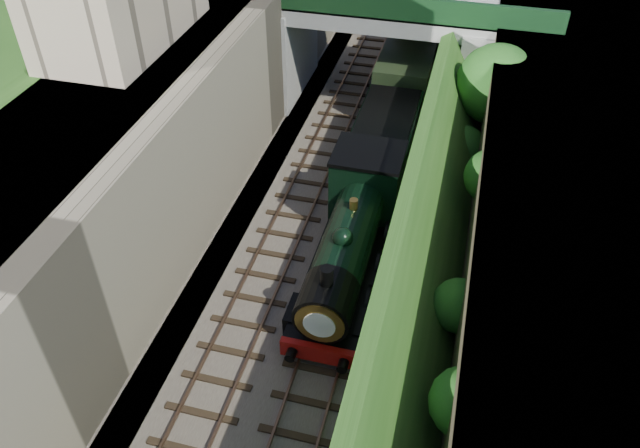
{
  "coord_description": "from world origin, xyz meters",
  "views": [
    {
      "loc": [
        4.61,
        -8.11,
        17.88
      ],
      "look_at": [
        0.0,
        9.49,
        2.57
      ],
      "focal_mm": 35.0,
      "sensor_mm": 36.0,
      "label": 1
    }
  ],
  "objects_px": {
    "tree": "(498,86)",
    "tender": "(384,145)",
    "locomotive": "(351,239)",
    "road_bridge": "(406,37)"
  },
  "relations": [
    {
      "from": "locomotive",
      "to": "tender",
      "type": "bearing_deg",
      "value": 90.0
    },
    {
      "from": "tender",
      "to": "locomotive",
      "type": "bearing_deg",
      "value": -90.0
    },
    {
      "from": "tree",
      "to": "tender",
      "type": "relative_size",
      "value": 1.1
    },
    {
      "from": "road_bridge",
      "to": "locomotive",
      "type": "height_order",
      "value": "road_bridge"
    },
    {
      "from": "road_bridge",
      "to": "tender",
      "type": "bearing_deg",
      "value": -87.89
    },
    {
      "from": "tree",
      "to": "locomotive",
      "type": "relative_size",
      "value": 0.65
    },
    {
      "from": "tree",
      "to": "locomotive",
      "type": "xyz_separation_m",
      "value": [
        -4.71,
        -8.74,
        -2.75
      ]
    },
    {
      "from": "road_bridge",
      "to": "tree",
      "type": "bearing_deg",
      "value": -48.15
    },
    {
      "from": "tree",
      "to": "tender",
      "type": "distance_m",
      "value": 5.77
    },
    {
      "from": "locomotive",
      "to": "tree",
      "type": "bearing_deg",
      "value": 61.67
    }
  ]
}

